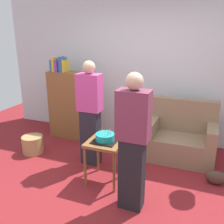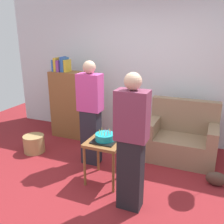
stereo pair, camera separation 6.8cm
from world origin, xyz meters
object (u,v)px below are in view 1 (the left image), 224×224
object	(u,v)px
couch	(180,138)
side_table	(105,147)
bookshelf	(70,104)
wicker_basket	(33,144)
birthday_cake	(105,138)
person_holding_cake	(133,143)
handbag	(216,178)
person_blowing_candles	(90,113)

from	to	relation	value
couch	side_table	distance (m)	1.43
bookshelf	wicker_basket	xyz separation A→B (m)	(-0.25, -0.89, -0.53)
birthday_cake	person_holding_cake	size ratio (longest dim) A/B	0.20
person_holding_cake	wicker_basket	bearing A→B (deg)	-29.43
bookshelf	person_holding_cake	bearing A→B (deg)	-42.52
couch	handbag	bearing A→B (deg)	-47.82
person_blowing_candles	handbag	bearing A→B (deg)	-7.11
side_table	couch	bearing A→B (deg)	51.51
birthday_cake	side_table	bearing A→B (deg)	163.98
person_holding_cake	wicker_basket	xyz separation A→B (m)	(-2.02, 0.73, -0.68)
bookshelf	wicker_basket	distance (m)	1.07
wicker_basket	side_table	bearing A→B (deg)	-12.62
bookshelf	person_holding_cake	world-z (taller)	person_holding_cake
side_table	handbag	bearing A→B (deg)	18.06
side_table	birthday_cake	distance (m)	0.14
person_blowing_candles	handbag	distance (m)	2.02
bookshelf	person_blowing_candles	xyz separation A→B (m)	(0.85, -0.84, 0.16)
birthday_cake	person_blowing_candles	bearing A→B (deg)	136.38
couch	side_table	xyz separation A→B (m)	(-0.88, -1.11, 0.18)
bookshelf	side_table	bearing A→B (deg)	-44.23
couch	handbag	xyz separation A→B (m)	(0.57, -0.63, -0.24)
bookshelf	side_table	size ratio (longest dim) A/B	2.58
bookshelf	person_blowing_candles	bearing A→B (deg)	-44.52
side_table	handbag	xyz separation A→B (m)	(1.46, 0.47, -0.42)
bookshelf	birthday_cake	distance (m)	1.77
person_holding_cake	handbag	xyz separation A→B (m)	(0.96, 0.86, -0.73)
side_table	wicker_basket	bearing A→B (deg)	167.38
side_table	handbag	distance (m)	1.59
side_table	handbag	world-z (taller)	side_table
bookshelf	wicker_basket	bearing A→B (deg)	-105.68
birthday_cake	wicker_basket	size ratio (longest dim) A/B	0.89
side_table	person_blowing_candles	world-z (taller)	person_blowing_candles
side_table	person_blowing_candles	distance (m)	0.66
birthday_cake	handbag	distance (m)	1.63
person_blowing_candles	wicker_basket	bearing A→B (deg)	173.65
couch	person_holding_cake	distance (m)	1.62
bookshelf	couch	bearing A→B (deg)	-3.35
person_holding_cake	handbag	bearing A→B (deg)	-147.64
bookshelf	birthday_cake	world-z (taller)	bookshelf
person_blowing_candles	wicker_basket	xyz separation A→B (m)	(-1.10, -0.06, -0.68)
bookshelf	wicker_basket	size ratio (longest dim) A/B	4.38
side_table	bookshelf	bearing A→B (deg)	135.77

